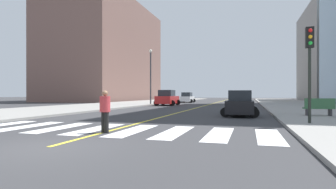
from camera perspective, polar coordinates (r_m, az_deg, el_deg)
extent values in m
plane|color=#333335|center=(8.80, -23.68, -10.04)|extent=(220.00, 220.00, 0.00)
cube|color=gray|center=(27.46, 30.48, -2.98)|extent=(10.00, 120.00, 0.15)
cube|color=gray|center=(32.04, -17.23, -2.53)|extent=(10.00, 120.00, 0.15)
cube|color=silver|center=(16.01, -31.72, -5.44)|extent=(0.90, 4.00, 0.01)
cube|color=silver|center=(14.72, -27.02, -5.92)|extent=(0.90, 4.00, 0.01)
cube|color=silver|center=(13.55, -21.47, -6.43)|extent=(0.90, 4.00, 0.01)
cube|color=silver|center=(12.53, -14.92, -6.96)|extent=(0.90, 4.00, 0.01)
cube|color=silver|center=(11.70, -7.32, -7.47)|extent=(0.90, 4.00, 0.01)
cube|color=silver|center=(11.11, 1.29, -7.88)|extent=(0.90, 4.00, 0.01)
cube|color=silver|center=(10.78, 10.66, -8.12)|extent=(0.90, 4.00, 0.01)
cube|color=silver|center=(10.75, 20.35, -8.15)|extent=(0.90, 4.00, 0.01)
cube|color=yellow|center=(46.97, 9.69, -1.78)|extent=(0.16, 80.00, 0.01)
cube|color=brown|center=(66.38, -12.61, 8.42)|extent=(16.00, 32.00, 22.30)
cube|color=silver|center=(49.59, 4.03, -0.90)|extent=(1.90, 4.14, 0.88)
cube|color=#1E2328|center=(49.34, 3.97, 0.01)|extent=(1.59, 2.07, 0.75)
cylinder|color=black|center=(50.64, 5.40, -1.27)|extent=(0.67, 0.22, 0.67)
cylinder|color=black|center=(51.06, 3.31, -1.26)|extent=(0.67, 0.22, 0.67)
cylinder|color=black|center=(48.14, 4.79, -1.34)|extent=(0.67, 0.22, 0.67)
cylinder|color=black|center=(48.58, 2.60, -1.33)|extent=(0.67, 0.22, 0.67)
cube|color=black|center=(19.84, 14.82, -2.47)|extent=(1.84, 4.03, 0.86)
cube|color=#1E2328|center=(20.06, 14.84, -0.22)|extent=(1.54, 2.02, 0.73)
cylinder|color=black|center=(18.66, 11.86, -3.65)|extent=(0.65, 0.21, 0.65)
cylinder|color=black|center=(18.61, 17.59, -3.66)|extent=(0.65, 0.21, 0.65)
cylinder|color=black|center=(21.15, 12.39, -3.21)|extent=(0.65, 0.21, 0.65)
cylinder|color=black|center=(21.10, 17.44, -3.22)|extent=(0.65, 0.21, 0.65)
cube|color=red|center=(37.04, -0.13, -1.11)|extent=(2.11, 4.66, 1.00)
cube|color=#1E2328|center=(36.76, -0.25, 0.28)|extent=(1.78, 2.33, 0.84)
cylinder|color=black|center=(38.15, 2.04, -1.65)|extent=(0.75, 0.24, 0.75)
cylinder|color=black|center=(38.74, -1.04, -1.63)|extent=(0.75, 0.24, 0.75)
cylinder|color=black|center=(35.36, 0.87, -1.79)|extent=(0.75, 0.24, 0.75)
cylinder|color=black|center=(36.00, -2.43, -1.76)|extent=(0.75, 0.24, 0.75)
cylinder|color=black|center=(14.83, 27.45, 1.70)|extent=(0.14, 0.14, 3.63)
cube|color=black|center=(15.07, 27.46, 10.53)|extent=(0.36, 0.28, 1.00)
sphere|color=red|center=(14.96, 27.59, 11.78)|extent=(0.18, 0.18, 0.18)
sphere|color=orange|center=(14.90, 27.59, 10.65)|extent=(0.18, 0.18, 0.18)
sphere|color=green|center=(14.85, 27.59, 9.51)|extent=(0.18, 0.18, 0.18)
cube|color=#33603D|center=(20.12, 28.92, -2.52)|extent=(1.84, 0.70, 0.08)
cube|color=#33603D|center=(19.87, 29.12, -1.57)|extent=(1.80, 0.20, 0.60)
cube|color=#2D2D33|center=(19.94, 27.06, -3.29)|extent=(0.14, 0.48, 0.44)
cube|color=#2D2D33|center=(20.34, 30.74, -3.23)|extent=(0.14, 0.48, 0.44)
cylinder|color=black|center=(11.13, -12.75, -5.73)|extent=(0.19, 0.19, 0.83)
cylinder|color=black|center=(11.26, -13.29, -5.66)|extent=(0.19, 0.19, 0.83)
cylinder|color=#B23338|center=(11.14, -13.02, -1.96)|extent=(0.42, 0.42, 0.63)
sphere|color=#936B4C|center=(11.14, -13.02, 0.23)|extent=(0.23, 0.23, 0.23)
cylinder|color=#38383D|center=(38.85, -3.65, 3.47)|extent=(0.20, 0.20, 7.36)
sphere|color=silver|center=(39.26, -3.65, 9.06)|extent=(0.44, 0.44, 0.44)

